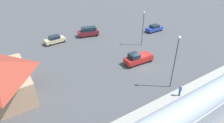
# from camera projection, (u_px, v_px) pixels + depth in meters

# --- Properties ---
(ground_plane) EXTENTS (200.00, 200.00, 0.00)m
(ground_plane) POSITION_uv_depth(u_px,v_px,m) (142.00, 65.00, 33.76)
(ground_plane) COLOR #4C4C4F
(railway_track) EXTENTS (4.80, 70.00, 0.30)m
(railway_track) POSITION_uv_depth(u_px,v_px,m) (216.00, 112.00, 23.51)
(railway_track) COLOR gray
(railway_track) RESTS_ON ground
(platform) EXTENTS (3.20, 46.00, 0.30)m
(platform) POSITION_uv_depth(u_px,v_px,m) (189.00, 94.00, 26.40)
(platform) COLOR #A8A399
(platform) RESTS_ON ground
(pedestrian_on_platform) EXTENTS (0.36, 0.36, 1.71)m
(pedestrian_on_platform) POSITION_uv_depth(u_px,v_px,m) (180.00, 90.00, 25.41)
(pedestrian_on_platform) COLOR #23284C
(pedestrian_on_platform) RESTS_ON platform
(pickup_red) EXTENTS (2.25, 5.50, 2.14)m
(pickup_red) POSITION_uv_depth(u_px,v_px,m) (138.00, 58.00, 33.76)
(pickup_red) COLOR red
(pickup_red) RESTS_ON ground
(sedan_blue) EXTENTS (1.90, 4.52, 1.74)m
(sedan_blue) POSITION_uv_depth(u_px,v_px,m) (154.00, 28.00, 48.02)
(sedan_blue) COLOR #283D9E
(sedan_blue) RESTS_ON ground
(suv_maroon) EXTENTS (3.09, 5.23, 2.22)m
(suv_maroon) POSITION_uv_depth(u_px,v_px,m) (88.00, 32.00, 45.14)
(suv_maroon) COLOR maroon
(suv_maroon) RESTS_ON ground
(sedan_tan) EXTENTS (2.19, 4.63, 1.74)m
(sedan_tan) POSITION_uv_depth(u_px,v_px,m) (55.00, 40.00, 41.57)
(sedan_tan) COLOR #C6B284
(sedan_tan) RESTS_ON ground
(light_pole_near_platform) EXTENTS (0.44, 0.44, 8.17)m
(light_pole_near_platform) POSITION_uv_depth(u_px,v_px,m) (176.00, 57.00, 25.60)
(light_pole_near_platform) COLOR #515156
(light_pole_near_platform) RESTS_ON ground
(light_pole_lot_center) EXTENTS (0.44, 0.44, 7.36)m
(light_pole_lot_center) POSITION_uv_depth(u_px,v_px,m) (143.00, 24.00, 38.87)
(light_pole_lot_center) COLOR #515156
(light_pole_lot_center) RESTS_ON ground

